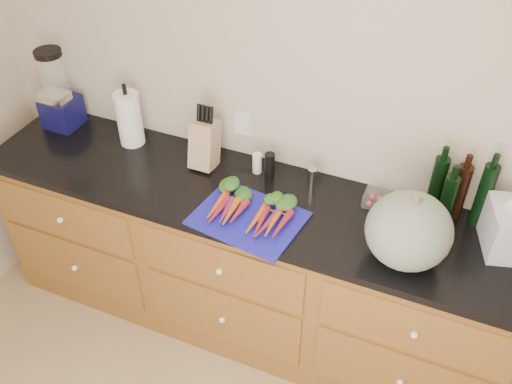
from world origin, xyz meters
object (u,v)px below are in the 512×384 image
at_px(squash, 409,230).
at_px(blender_appliance, 58,94).
at_px(knife_block, 205,144).
at_px(tomato_box, 379,199).
at_px(carrots, 252,208).
at_px(cutting_board, 248,218).
at_px(paper_towel, 129,119).

xyz_separation_m(squash, blender_appliance, (-1.95, 0.28, 0.04)).
distance_m(squash, knife_block, 1.09).
xyz_separation_m(blender_appliance, knife_block, (0.89, -0.02, -0.07)).
xyz_separation_m(squash, tomato_box, (-0.18, 0.29, -0.13)).
relative_size(squash, tomato_box, 2.62).
xyz_separation_m(carrots, blender_appliance, (-1.25, 0.27, 0.16)).
relative_size(knife_block, tomato_box, 1.81).
bearing_deg(tomato_box, carrots, -150.99).
height_order(cutting_board, squash, squash).
relative_size(cutting_board, tomato_box, 3.53).
height_order(cutting_board, tomato_box, tomato_box).
xyz_separation_m(cutting_board, tomato_box, (0.52, 0.33, 0.03)).
bearing_deg(cutting_board, blender_appliance, 165.78).
relative_size(squash, knife_block, 1.45).
distance_m(carrots, squash, 0.70).
xyz_separation_m(carrots, tomato_box, (0.52, 0.29, -0.00)).
height_order(paper_towel, tomato_box, paper_towel).
distance_m(cutting_board, squash, 0.71).
bearing_deg(squash, blender_appliance, 171.74).
distance_m(cutting_board, paper_towel, 0.88).
distance_m(squash, blender_appliance, 1.97).
height_order(carrots, paper_towel, paper_towel).
xyz_separation_m(paper_towel, tomato_box, (1.33, 0.01, -0.12)).
height_order(squash, blender_appliance, blender_appliance).
bearing_deg(cutting_board, tomato_box, 32.57).
xyz_separation_m(cutting_board, knife_block, (-0.37, 0.30, 0.12)).
xyz_separation_m(squash, knife_block, (-1.06, 0.26, -0.04)).
bearing_deg(carrots, squash, -0.71).
xyz_separation_m(carrots, squash, (0.69, -0.01, 0.12)).
relative_size(paper_towel, knife_block, 1.21).
bearing_deg(blender_appliance, carrots, -12.33).
relative_size(cutting_board, squash, 1.34).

